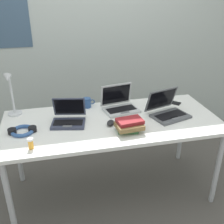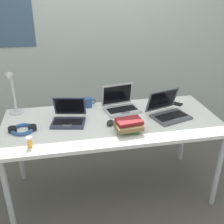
{
  "view_description": "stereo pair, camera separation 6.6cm",
  "coord_description": "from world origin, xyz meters",
  "px_view_note": "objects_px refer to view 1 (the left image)",
  "views": [
    {
      "loc": [
        -0.45,
        -1.95,
        1.78
      ],
      "look_at": [
        0.0,
        0.0,
        0.82
      ],
      "focal_mm": 43.32,
      "sensor_mm": 36.0,
      "label": 1
    },
    {
      "loc": [
        -0.38,
        -1.97,
        1.78
      ],
      "look_at": [
        0.0,
        0.0,
        0.82
      ],
      "focal_mm": 43.32,
      "sensor_mm": 36.0,
      "label": 2
    }
  ],
  "objects_px": {
    "desk_lamp": "(11,95)",
    "computer_mouse": "(111,123)",
    "cell_phone": "(173,103)",
    "headphones": "(22,131)",
    "laptop_by_keyboard": "(168,111)",
    "pill_bottle": "(31,143)",
    "laptop_back_left": "(69,118)",
    "laptop_far_corner": "(120,105)",
    "book_stack": "(129,125)",
    "coffee_mug": "(87,103)"
  },
  "relations": [
    {
      "from": "desk_lamp",
      "to": "computer_mouse",
      "type": "height_order",
      "value": "desk_lamp"
    },
    {
      "from": "cell_phone",
      "to": "headphones",
      "type": "distance_m",
      "value": 1.39
    },
    {
      "from": "laptop_by_keyboard",
      "to": "pill_bottle",
      "type": "bearing_deg",
      "value": -166.41
    },
    {
      "from": "laptop_by_keyboard",
      "to": "pill_bottle",
      "type": "distance_m",
      "value": 1.16
    },
    {
      "from": "laptop_back_left",
      "to": "cell_phone",
      "type": "bearing_deg",
      "value": 10.34
    },
    {
      "from": "desk_lamp",
      "to": "laptop_by_keyboard",
      "type": "xyz_separation_m",
      "value": [
        1.29,
        -0.29,
        -0.15
      ]
    },
    {
      "from": "desk_lamp",
      "to": "laptop_far_corner",
      "type": "bearing_deg",
      "value": -5.03
    },
    {
      "from": "laptop_far_corner",
      "to": "computer_mouse",
      "type": "bearing_deg",
      "value": -118.64
    },
    {
      "from": "headphones",
      "to": "pill_bottle",
      "type": "height_order",
      "value": "pill_bottle"
    },
    {
      "from": "desk_lamp",
      "to": "laptop_by_keyboard",
      "type": "distance_m",
      "value": 1.33
    },
    {
      "from": "book_stack",
      "to": "computer_mouse",
      "type": "bearing_deg",
      "value": 130.81
    },
    {
      "from": "coffee_mug",
      "to": "laptop_far_corner",
      "type": "bearing_deg",
      "value": -23.78
    },
    {
      "from": "desk_lamp",
      "to": "laptop_by_keyboard",
      "type": "height_order",
      "value": "desk_lamp"
    },
    {
      "from": "pill_bottle",
      "to": "coffee_mug",
      "type": "bearing_deg",
      "value": 51.55
    },
    {
      "from": "laptop_by_keyboard",
      "to": "laptop_far_corner",
      "type": "bearing_deg",
      "value": 151.06
    },
    {
      "from": "headphones",
      "to": "coffee_mug",
      "type": "relative_size",
      "value": 1.89
    },
    {
      "from": "laptop_back_left",
      "to": "headphones",
      "type": "bearing_deg",
      "value": -167.15
    },
    {
      "from": "coffee_mug",
      "to": "headphones",
      "type": "bearing_deg",
      "value": -147.12
    },
    {
      "from": "laptop_back_left",
      "to": "computer_mouse",
      "type": "bearing_deg",
      "value": -18.61
    },
    {
      "from": "headphones",
      "to": "computer_mouse",
      "type": "bearing_deg",
      "value": -2.31
    },
    {
      "from": "desk_lamp",
      "to": "laptop_back_left",
      "type": "distance_m",
      "value": 0.53
    },
    {
      "from": "laptop_far_corner",
      "to": "cell_phone",
      "type": "distance_m",
      "value": 0.54
    },
    {
      "from": "laptop_back_left",
      "to": "cell_phone",
      "type": "xyz_separation_m",
      "value": [
        1.01,
        0.18,
        -0.04
      ]
    },
    {
      "from": "cell_phone",
      "to": "headphones",
      "type": "bearing_deg",
      "value": 146.35
    },
    {
      "from": "laptop_by_keyboard",
      "to": "pill_bottle",
      "type": "xyz_separation_m",
      "value": [
        -1.13,
        -0.27,
        -0.0
      ]
    },
    {
      "from": "laptop_back_left",
      "to": "coffee_mug",
      "type": "height_order",
      "value": "laptop_back_left"
    },
    {
      "from": "desk_lamp",
      "to": "cell_phone",
      "type": "distance_m",
      "value": 1.47
    },
    {
      "from": "headphones",
      "to": "coffee_mug",
      "type": "height_order",
      "value": "coffee_mug"
    },
    {
      "from": "laptop_far_corner",
      "to": "pill_bottle",
      "type": "relative_size",
      "value": 4.23
    },
    {
      "from": "headphones",
      "to": "book_stack",
      "type": "bearing_deg",
      "value": -11.4
    },
    {
      "from": "laptop_by_keyboard",
      "to": "pill_bottle",
      "type": "height_order",
      "value": "laptop_by_keyboard"
    },
    {
      "from": "laptop_back_left",
      "to": "pill_bottle",
      "type": "relative_size",
      "value": 3.92
    },
    {
      "from": "laptop_by_keyboard",
      "to": "cell_phone",
      "type": "bearing_deg",
      "value": 55.17
    },
    {
      "from": "computer_mouse",
      "to": "headphones",
      "type": "bearing_deg",
      "value": -156.21
    },
    {
      "from": "pill_bottle",
      "to": "desk_lamp",
      "type": "bearing_deg",
      "value": 105.94
    },
    {
      "from": "laptop_by_keyboard",
      "to": "computer_mouse",
      "type": "distance_m",
      "value": 0.52
    },
    {
      "from": "laptop_back_left",
      "to": "coffee_mug",
      "type": "relative_size",
      "value": 2.74
    },
    {
      "from": "headphones",
      "to": "cell_phone",
      "type": "bearing_deg",
      "value": 11.0
    },
    {
      "from": "desk_lamp",
      "to": "book_stack",
      "type": "height_order",
      "value": "desk_lamp"
    },
    {
      "from": "computer_mouse",
      "to": "cell_phone",
      "type": "bearing_deg",
      "value": 49.41
    },
    {
      "from": "headphones",
      "to": "book_stack",
      "type": "height_order",
      "value": "book_stack"
    },
    {
      "from": "laptop_by_keyboard",
      "to": "coffee_mug",
      "type": "height_order",
      "value": "laptop_by_keyboard"
    },
    {
      "from": "pill_bottle",
      "to": "laptop_by_keyboard",
      "type": "bearing_deg",
      "value": 13.59
    },
    {
      "from": "desk_lamp",
      "to": "coffee_mug",
      "type": "bearing_deg",
      "value": 3.76
    },
    {
      "from": "desk_lamp",
      "to": "laptop_back_left",
      "type": "relative_size",
      "value": 1.29
    },
    {
      "from": "laptop_far_corner",
      "to": "cell_phone",
      "type": "bearing_deg",
      "value": 3.39
    },
    {
      "from": "laptop_back_left",
      "to": "laptop_far_corner",
      "type": "height_order",
      "value": "laptop_far_corner"
    },
    {
      "from": "laptop_by_keyboard",
      "to": "headphones",
      "type": "distance_m",
      "value": 1.2
    },
    {
      "from": "laptop_far_corner",
      "to": "book_stack",
      "type": "distance_m",
      "value": 0.4
    },
    {
      "from": "pill_bottle",
      "to": "headphones",
      "type": "bearing_deg",
      "value": 106.84
    }
  ]
}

